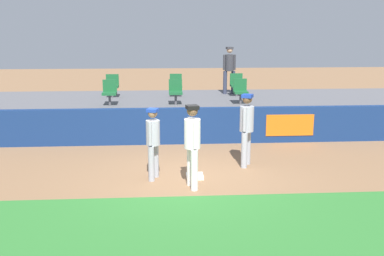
# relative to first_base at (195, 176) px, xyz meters

# --- Properties ---
(ground_plane) EXTENTS (60.00, 60.00, 0.00)m
(ground_plane) POSITION_rel_first_base_xyz_m (-0.27, -0.08, -0.04)
(ground_plane) COLOR #846042
(grass_foreground_strip) EXTENTS (18.00, 2.80, 0.01)m
(grass_foreground_strip) POSITION_rel_first_base_xyz_m (-0.27, -2.60, -0.04)
(grass_foreground_strip) COLOR #2D722D
(grass_foreground_strip) RESTS_ON ground_plane
(first_base) EXTENTS (0.40, 0.40, 0.08)m
(first_base) POSITION_rel_first_base_xyz_m (0.00, 0.00, 0.00)
(first_base) COLOR white
(first_base) RESTS_ON ground_plane
(player_fielder_home) EXTENTS (0.42, 0.60, 1.88)m
(player_fielder_home) POSITION_rel_first_base_xyz_m (-0.10, -0.66, 1.04)
(player_fielder_home) COLOR white
(player_fielder_home) RESTS_ON ground_plane
(player_runner_visitor) EXTENTS (0.41, 0.45, 1.70)m
(player_runner_visitor) POSITION_rel_first_base_xyz_m (-0.98, -0.01, 0.94)
(player_runner_visitor) COLOR #9EA3AD
(player_runner_visitor) RESTS_ON ground_plane
(player_coach_visitor) EXTENTS (0.48, 0.48, 1.88)m
(player_coach_visitor) POSITION_rel_first_base_xyz_m (1.39, 0.87, 1.05)
(player_coach_visitor) COLOR #9EA3AD
(player_coach_visitor) RESTS_ON ground_plane
(field_wall) EXTENTS (18.00, 0.26, 1.12)m
(field_wall) POSITION_rel_first_base_xyz_m (-0.25, 3.29, 0.52)
(field_wall) COLOR navy
(field_wall) RESTS_ON ground_plane
(bleacher_platform) EXTENTS (18.00, 4.80, 0.99)m
(bleacher_platform) POSITION_rel_first_base_xyz_m (-0.27, 5.86, 0.45)
(bleacher_platform) COLOR #59595E
(bleacher_platform) RESTS_ON ground_plane
(seat_front_center) EXTENTS (0.45, 0.44, 0.84)m
(seat_front_center) POSITION_rel_first_base_xyz_m (-0.30, 4.73, 1.42)
(seat_front_center) COLOR #4C4C51
(seat_front_center) RESTS_ON bleacher_platform
(seat_back_right) EXTENTS (0.47, 0.44, 0.84)m
(seat_back_right) POSITION_rel_first_base_xyz_m (2.06, 6.53, 1.42)
(seat_back_right) COLOR #4C4C51
(seat_back_right) RESTS_ON bleacher_platform
(seat_front_left) EXTENTS (0.46, 0.44, 0.84)m
(seat_front_left) POSITION_rel_first_base_xyz_m (-2.49, 4.73, 1.42)
(seat_front_left) COLOR #4C4C51
(seat_front_left) RESTS_ON bleacher_platform
(seat_back_left) EXTENTS (0.47, 0.44, 0.84)m
(seat_back_left) POSITION_rel_first_base_xyz_m (-2.59, 6.53, 1.42)
(seat_back_left) COLOR #4C4C51
(seat_back_left) RESTS_ON bleacher_platform
(seat_front_right) EXTENTS (0.46, 0.44, 0.84)m
(seat_front_right) POSITION_rel_first_base_xyz_m (1.89, 4.73, 1.42)
(seat_front_right) COLOR #4C4C51
(seat_front_right) RESTS_ON bleacher_platform
(seat_back_center) EXTENTS (0.45, 0.44, 0.84)m
(seat_back_center) POSITION_rel_first_base_xyz_m (-0.23, 6.53, 1.42)
(seat_back_center) COLOR #4C4C51
(seat_back_center) RESTS_ON bleacher_platform
(spectator_hooded) EXTENTS (0.50, 0.39, 1.81)m
(spectator_hooded) POSITION_rel_first_base_xyz_m (1.86, 7.10, 2.00)
(spectator_hooded) COLOR #33384C
(spectator_hooded) RESTS_ON bleacher_platform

